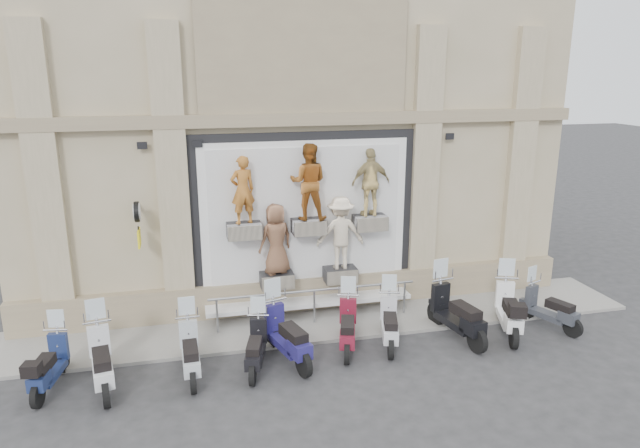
{
  "coord_description": "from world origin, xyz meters",
  "views": [
    {
      "loc": [
        -2.86,
        -10.31,
        6.0
      ],
      "look_at": [
        0.12,
        1.9,
        2.56
      ],
      "focal_mm": 32.0,
      "sensor_mm": 36.0,
      "label": 1
    }
  ],
  "objects_px": {
    "scooter_b": "(100,350)",
    "scooter_e": "(287,325)",
    "scooter_a": "(48,356)",
    "scooter_i": "(510,301)",
    "guard_rail": "(314,307)",
    "scooter_d": "(256,339)",
    "scooter_c": "(190,342)",
    "scooter_f": "(348,318)",
    "scooter_g": "(390,315)",
    "clock_sign_bracket": "(137,218)",
    "scooter_j": "(551,300)",
    "scooter_h": "(457,303)"
  },
  "relations": [
    {
      "from": "scooter_d",
      "to": "guard_rail",
      "type": "bearing_deg",
      "value": 61.02
    },
    {
      "from": "guard_rail",
      "to": "scooter_i",
      "type": "bearing_deg",
      "value": -19.22
    },
    {
      "from": "clock_sign_bracket",
      "to": "scooter_a",
      "type": "height_order",
      "value": "clock_sign_bracket"
    },
    {
      "from": "scooter_e",
      "to": "scooter_h",
      "type": "height_order",
      "value": "scooter_h"
    },
    {
      "from": "scooter_a",
      "to": "scooter_j",
      "type": "xyz_separation_m",
      "value": [
        11.0,
        0.1,
        -0.01
      ]
    },
    {
      "from": "guard_rail",
      "to": "scooter_e",
      "type": "height_order",
      "value": "scooter_e"
    },
    {
      "from": "scooter_a",
      "to": "scooter_f",
      "type": "distance_m",
      "value": 6.03
    },
    {
      "from": "scooter_b",
      "to": "scooter_j",
      "type": "distance_m",
      "value": 10.02
    },
    {
      "from": "scooter_g",
      "to": "scooter_j",
      "type": "xyz_separation_m",
      "value": [
        4.01,
        -0.08,
        -0.03
      ]
    },
    {
      "from": "scooter_d",
      "to": "scooter_e",
      "type": "relative_size",
      "value": 0.84
    },
    {
      "from": "scooter_f",
      "to": "scooter_j",
      "type": "distance_m",
      "value": 4.97
    },
    {
      "from": "guard_rail",
      "to": "scooter_d",
      "type": "height_order",
      "value": "scooter_d"
    },
    {
      "from": "clock_sign_bracket",
      "to": "scooter_h",
      "type": "height_order",
      "value": "clock_sign_bracket"
    },
    {
      "from": "guard_rail",
      "to": "scooter_e",
      "type": "distance_m",
      "value": 1.85
    },
    {
      "from": "guard_rail",
      "to": "scooter_d",
      "type": "relative_size",
      "value": 2.99
    },
    {
      "from": "scooter_c",
      "to": "scooter_f",
      "type": "distance_m",
      "value": 3.4
    },
    {
      "from": "clock_sign_bracket",
      "to": "scooter_j",
      "type": "relative_size",
      "value": 0.6
    },
    {
      "from": "scooter_d",
      "to": "scooter_i",
      "type": "relative_size",
      "value": 0.84
    },
    {
      "from": "scooter_c",
      "to": "scooter_h",
      "type": "bearing_deg",
      "value": 0.9
    },
    {
      "from": "scooter_e",
      "to": "scooter_i",
      "type": "relative_size",
      "value": 1.0
    },
    {
      "from": "scooter_d",
      "to": "scooter_f",
      "type": "xyz_separation_m",
      "value": [
        2.07,
        0.4,
        0.05
      ]
    },
    {
      "from": "guard_rail",
      "to": "scooter_d",
      "type": "bearing_deg",
      "value": -133.27
    },
    {
      "from": "scooter_i",
      "to": "guard_rail",
      "type": "bearing_deg",
      "value": -178.15
    },
    {
      "from": "scooter_a",
      "to": "scooter_d",
      "type": "distance_m",
      "value": 3.96
    },
    {
      "from": "scooter_b",
      "to": "scooter_d",
      "type": "relative_size",
      "value": 1.17
    },
    {
      "from": "scooter_b",
      "to": "scooter_e",
      "type": "bearing_deg",
      "value": -7.14
    },
    {
      "from": "scooter_b",
      "to": "scooter_c",
      "type": "xyz_separation_m",
      "value": [
        1.67,
        0.05,
        -0.07
      ]
    },
    {
      "from": "scooter_f",
      "to": "guard_rail",
      "type": "bearing_deg",
      "value": 125.39
    },
    {
      "from": "scooter_e",
      "to": "scooter_g",
      "type": "xyz_separation_m",
      "value": [
        2.36,
        0.19,
        -0.09
      ]
    },
    {
      "from": "scooter_b",
      "to": "scooter_g",
      "type": "height_order",
      "value": "scooter_b"
    },
    {
      "from": "scooter_a",
      "to": "scooter_b",
      "type": "height_order",
      "value": "scooter_b"
    },
    {
      "from": "guard_rail",
      "to": "scooter_f",
      "type": "xyz_separation_m",
      "value": [
        0.44,
        -1.33,
        0.27
      ]
    },
    {
      "from": "scooter_d",
      "to": "scooter_j",
      "type": "height_order",
      "value": "scooter_j"
    },
    {
      "from": "guard_rail",
      "to": "scooter_c",
      "type": "bearing_deg",
      "value": -150.21
    },
    {
      "from": "guard_rail",
      "to": "scooter_b",
      "type": "height_order",
      "value": "scooter_b"
    },
    {
      "from": "scooter_a",
      "to": "scooter_i",
      "type": "relative_size",
      "value": 0.86
    },
    {
      "from": "guard_rail",
      "to": "scooter_b",
      "type": "bearing_deg",
      "value": -159.38
    },
    {
      "from": "scooter_a",
      "to": "scooter_j",
      "type": "relative_size",
      "value": 1.01
    },
    {
      "from": "scooter_f",
      "to": "scooter_i",
      "type": "relative_size",
      "value": 0.91
    },
    {
      "from": "scooter_d",
      "to": "clock_sign_bracket",
      "type": "bearing_deg",
      "value": 150.15
    },
    {
      "from": "scooter_g",
      "to": "scooter_f",
      "type": "bearing_deg",
      "value": -164.56
    },
    {
      "from": "scooter_b",
      "to": "scooter_j",
      "type": "bearing_deg",
      "value": -8.35
    },
    {
      "from": "scooter_d",
      "to": "scooter_e",
      "type": "xyz_separation_m",
      "value": [
        0.68,
        0.18,
        0.13
      ]
    },
    {
      "from": "scooter_h",
      "to": "scooter_f",
      "type": "bearing_deg",
      "value": 167.82
    },
    {
      "from": "guard_rail",
      "to": "scooter_h",
      "type": "height_order",
      "value": "scooter_h"
    },
    {
      "from": "clock_sign_bracket",
      "to": "scooter_c",
      "type": "relative_size",
      "value": 0.56
    },
    {
      "from": "scooter_f",
      "to": "scooter_i",
      "type": "bearing_deg",
      "value": 14.72
    },
    {
      "from": "scooter_g",
      "to": "scooter_j",
      "type": "distance_m",
      "value": 4.01
    },
    {
      "from": "scooter_d",
      "to": "scooter_f",
      "type": "relative_size",
      "value": 0.93
    },
    {
      "from": "scooter_b",
      "to": "scooter_e",
      "type": "xyz_separation_m",
      "value": [
        3.66,
        0.18,
        0.02
      ]
    }
  ]
}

